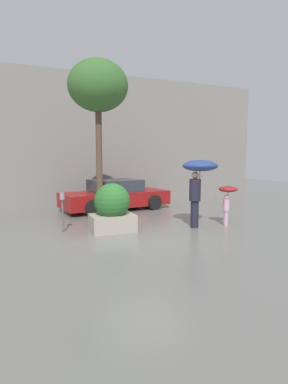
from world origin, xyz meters
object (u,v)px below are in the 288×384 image
at_px(person_child, 228,195).
at_px(planter_box, 112,208).
at_px(street_tree, 98,88).
at_px(parking_meter, 62,204).
at_px(person_adult, 199,174).
at_px(parked_car_near, 115,196).

bearing_deg(person_child, planter_box, 147.22).
xyz_separation_m(street_tree, parking_meter, (-1.36, -1.06, -3.59)).
xyz_separation_m(person_adult, person_child, (1.00, -0.13, -0.67)).
relative_size(planter_box, parked_car_near, 0.30).
bearing_deg(parked_car_near, person_adult, -170.69).
relative_size(planter_box, person_child, 1.12).
bearing_deg(parking_meter, person_child, -11.82).
height_order(parked_car_near, parking_meter, parked_car_near).
height_order(planter_box, street_tree, street_tree).
relative_size(planter_box, person_adult, 0.68).
height_order(street_tree, parking_meter, street_tree).
distance_m(planter_box, parked_car_near, 3.83).
distance_m(planter_box, parking_meter, 1.44).
relative_size(person_adult, street_tree, 0.39).
distance_m(person_adult, parking_meter, 4.17).
bearing_deg(planter_box, person_adult, -10.77).
bearing_deg(parked_car_near, person_child, -160.21).
xyz_separation_m(person_child, parked_car_near, (-2.45, 4.27, -0.41)).
bearing_deg(planter_box, street_tree, 90.54).
distance_m(planter_box, street_tree, 4.02).
bearing_deg(street_tree, person_adult, -36.77).
bearing_deg(street_tree, parked_car_near, 61.38).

